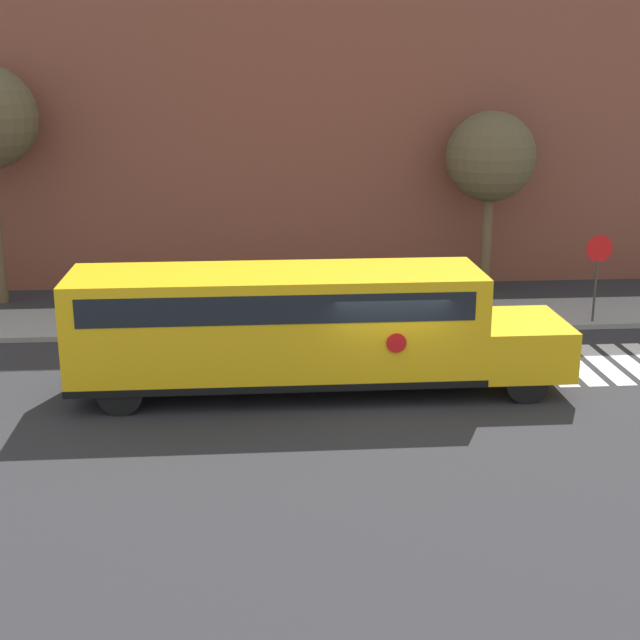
{
  "coord_description": "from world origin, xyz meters",
  "views": [
    {
      "loc": [
        -3.02,
        -18.96,
        7.43
      ],
      "look_at": [
        -1.44,
        1.13,
        1.59
      ],
      "focal_mm": 50.0,
      "sensor_mm": 36.0,
      "label": 1
    }
  ],
  "objects": [
    {
      "name": "building_backdrop",
      "position": [
        0.0,
        13.0,
        5.73
      ],
      "size": [
        32.0,
        4.0,
        11.46
      ],
      "color": "brown",
      "rests_on": "ground"
    },
    {
      "name": "ground_plane",
      "position": [
        0.0,
        0.0,
        0.0
      ],
      "size": [
        60.0,
        60.0,
        0.0
      ],
      "primitive_type": "plane",
      "color": "#28282B"
    },
    {
      "name": "tree_near_sidewalk",
      "position": [
        4.77,
        9.61,
        4.46
      ],
      "size": [
        2.92,
        2.92,
        5.97
      ],
      "color": "brown",
      "rests_on": "ground"
    },
    {
      "name": "school_bus",
      "position": [
        -2.04,
        0.63,
        1.67
      ],
      "size": [
        11.42,
        2.57,
        2.89
      ],
      "color": "yellow",
      "rests_on": "ground"
    },
    {
      "name": "sidewalk_strip",
      "position": [
        0.0,
        6.5,
        0.07
      ],
      "size": [
        44.0,
        3.0,
        0.15
      ],
      "color": "gray",
      "rests_on": "ground"
    },
    {
      "name": "stop_sign",
      "position": [
        6.89,
        5.31,
        1.82
      ],
      "size": [
        0.76,
        0.1,
        2.71
      ],
      "color": "#38383A",
      "rests_on": "ground"
    },
    {
      "name": "crosswalk_stripes",
      "position": [
        6.59,
        2.0,
        0.0
      ],
      "size": [
        4.7,
        3.2,
        0.01
      ],
      "color": "white",
      "rests_on": "ground"
    }
  ]
}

